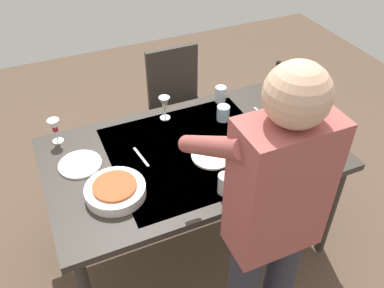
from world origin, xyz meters
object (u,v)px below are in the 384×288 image
at_px(wine_bottle, 275,88).
at_px(side_bowl_salad, 286,132).
at_px(wine_glass_left, 55,127).
at_px(water_cup_near_left, 221,94).
at_px(serving_bowl_pasta, 115,190).
at_px(water_cup_far_left, 223,113).
at_px(person_server, 270,222).
at_px(wine_glass_right, 164,104).
at_px(dinner_plate_far, 80,164).
at_px(water_cup_near_right, 225,184).
at_px(chair_near, 178,100).
at_px(dining_table, 192,161).
at_px(water_cup_far_right, 284,154).
at_px(dinner_plate_near, 212,156).

height_order(wine_bottle, side_bowl_salad, wine_bottle).
height_order(wine_bottle, wine_glass_left, wine_bottle).
bearing_deg(water_cup_near_left, side_bowl_salad, 109.52).
bearing_deg(serving_bowl_pasta, wine_bottle, -161.30).
height_order(wine_bottle, water_cup_far_left, wine_bottle).
xyz_separation_m(wine_bottle, wine_glass_left, (1.35, -0.15, -0.01)).
bearing_deg(person_server, wine_glass_right, -87.66).
height_order(water_cup_far_left, dinner_plate_far, water_cup_far_left).
height_order(water_cup_near_right, side_bowl_salad, water_cup_near_right).
relative_size(wine_glass_left, water_cup_near_right, 1.39).
relative_size(serving_bowl_pasta, dinner_plate_far, 1.30).
distance_m(wine_bottle, dinner_plate_far, 1.28).
xyz_separation_m(person_server, wine_glass_right, (0.04, -1.09, -0.08)).
distance_m(chair_near, wine_glass_left, 1.10).
xyz_separation_m(person_server, dinner_plate_far, (0.62, -0.87, -0.18)).
bearing_deg(water_cup_far_left, wine_bottle, -174.69).
height_order(dining_table, water_cup_far_right, water_cup_far_right).
distance_m(dining_table, side_bowl_salad, 0.56).
distance_m(water_cup_far_left, side_bowl_salad, 0.39).
height_order(wine_glass_right, side_bowl_salad, wine_glass_right).
bearing_deg(wine_glass_left, chair_near, -153.03).
height_order(wine_glass_left, water_cup_far_right, wine_glass_left).
bearing_deg(water_cup_far_right, side_bowl_salad, -126.31).
xyz_separation_m(dining_table, side_bowl_salad, (-0.55, 0.10, 0.11)).
distance_m(serving_bowl_pasta, dinner_plate_far, 0.31).
relative_size(dining_table, wine_glass_left, 10.70).
bearing_deg(dinner_plate_near, water_cup_far_right, 149.89).
bearing_deg(person_server, serving_bowl_pasta, -49.36).
xyz_separation_m(chair_near, wine_bottle, (-0.42, 0.62, 0.36)).
distance_m(water_cup_near_right, dinner_plate_near, 0.28).
relative_size(water_cup_near_right, dinner_plate_far, 0.47).
distance_m(person_server, water_cup_far_left, 0.99).
height_order(wine_glass_right, water_cup_near_left, wine_glass_right).
distance_m(side_bowl_salad, dinner_plate_far, 1.17).
xyz_separation_m(person_server, serving_bowl_pasta, (0.50, -0.58, -0.15)).
xyz_separation_m(wine_bottle, serving_bowl_pasta, (1.16, 0.39, -0.08)).
distance_m(dining_table, chair_near, 0.91).
bearing_deg(chair_near, dining_table, 73.20).
bearing_deg(dinner_plate_far, wine_bottle, -175.45).
relative_size(chair_near, wine_glass_right, 6.03).
height_order(serving_bowl_pasta, dinner_plate_near, serving_bowl_pasta).
bearing_deg(water_cup_far_left, dinner_plate_near, 53.48).
xyz_separation_m(chair_near, dinner_plate_far, (0.86, 0.73, 0.25)).
bearing_deg(side_bowl_salad, dining_table, -10.53).
bearing_deg(dining_table, dinner_plate_near, 133.12).
height_order(wine_glass_left, water_cup_near_left, wine_glass_left).
bearing_deg(wine_bottle, water_cup_near_right, 41.85).
height_order(wine_bottle, water_cup_near_left, wine_bottle).
relative_size(wine_bottle, wine_glass_right, 1.96).
bearing_deg(water_cup_near_right, wine_bottle, -138.15).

